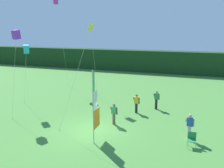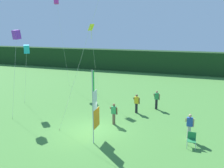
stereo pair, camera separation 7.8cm
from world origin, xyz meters
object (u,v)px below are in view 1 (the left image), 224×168
Objects in this scene: folding_chair at (192,139)px; kite_magenta_box_2 at (56,1)px; person_near_banner at (189,126)px; person_mid_field at (156,99)px; kite_yellow_diamond_1 at (91,33)px; banner_flag at (95,108)px; kite_purple_box_3 at (16,35)px; person_far_right at (114,113)px; person_far_left at (136,103)px; kite_cyan_box_0 at (26,49)px.

folding_chair is 22.16m from kite_magenta_box_2.
person_mid_field is (-2.79, 5.15, -0.03)m from person_near_banner.
person_near_banner is at bearing -61.49° from person_mid_field.
kite_yellow_diamond_1 is (-9.47, 6.47, 5.64)m from person_near_banner.
folding_chair is 0.08× the size of kite_magenta_box_2.
banner_flag is at bearing -110.93° from person_mid_field.
person_near_banner reaches higher than folding_chair.
folding_chair is 15.01m from kite_purple_box_3.
folding_chair is at bearing 11.85° from banner_flag.
kite_magenta_box_2 is at bearing 145.74° from person_near_banner.
person_far_right is 17.38m from kite_magenta_box_2.
kite_magenta_box_2 is (-13.16, 5.72, 9.27)m from person_mid_field.
person_far_left is 0.29× the size of kite_cyan_box_0.
person_near_banner is at bearing -34.37° from kite_yellow_diamond_1.
person_near_banner is 0.25× the size of kite_purple_box_3.
person_far_right is (0.27, 2.86, -1.35)m from banner_flag.
kite_yellow_diamond_1 is (-6.67, 1.33, 5.67)m from person_mid_field.
kite_yellow_diamond_1 is at bearing 54.22° from kite_purple_box_3.
person_mid_field is 0.24× the size of kite_purple_box_3.
person_far_right is 0.29× the size of kite_cyan_box_0.
folding_chair is at bearing -78.70° from person_near_banner.
kite_yellow_diamond_1 is 0.69× the size of kite_magenta_box_2.
person_far_left is 8.22m from kite_yellow_diamond_1.
person_far_right is at bearing -119.74° from person_mid_field.
folding_chair is (5.46, -1.66, -0.34)m from person_far_right.
kite_cyan_box_0 is 10.15m from kite_magenta_box_2.
kite_yellow_diamond_1 is at bearing 145.63° from person_near_banner.
folding_chair is (5.73, 1.20, -1.69)m from banner_flag.
banner_flag is 10.36m from kite_yellow_diamond_1.
kite_magenta_box_2 reaches higher than banner_flag.
banner_flag is 2.86× the size of person_far_left.
person_near_banner is 0.98m from folding_chair.
kite_cyan_box_0 reaches higher than folding_chair.
kite_yellow_diamond_1 reaches higher than kite_cyan_box_0.
banner_flag is 0.62× the size of kite_yellow_diamond_1.
banner_flag is 2.87× the size of person_far_right.
person_mid_field is at bearing 14.53° from kite_cyan_box_0.
kite_magenta_box_2 is (-2.13, 8.58, 4.98)m from kite_cyan_box_0.
folding_chair is at bearing -16.87° from person_far_right.
kite_purple_box_3 reaches higher than kite_cyan_box_0.
kite_cyan_box_0 reaches higher than person_far_left.
kite_yellow_diamond_1 reaches higher than folding_chair.
person_far_left is (-1.45, -1.47, -0.04)m from person_mid_field.
kite_magenta_box_2 is at bearing 103.70° from kite_purple_box_3.
person_far_left is at bearing 77.20° from banner_flag.
kite_purple_box_3 is (2.44, -10.01, -3.73)m from kite_magenta_box_2.
banner_flag is 7.84m from person_mid_field.
person_mid_field is at bearing 116.26° from folding_chair.
banner_flag is 6.09m from folding_chair.
banner_flag is 9.48m from kite_purple_box_3.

